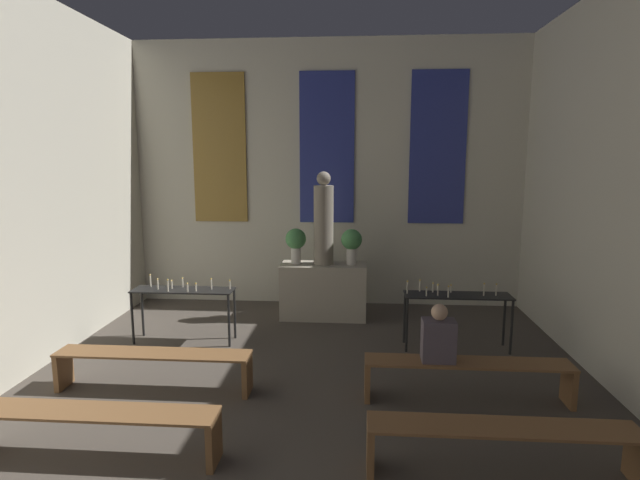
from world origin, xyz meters
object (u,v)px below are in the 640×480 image
at_px(statue, 324,222).
at_px(flower_vase_right, 352,242).
at_px(pew_third_right, 502,439).
at_px(person_seated, 438,337).
at_px(altar, 323,291).
at_px(flower_vase_left, 296,241).
at_px(candle_rack_right, 457,302).
at_px(pew_third_left, 93,423).
at_px(pew_back_right, 467,372).
at_px(candle_rack_left, 183,296).
at_px(pew_back_left, 153,362).

height_order(statue, flower_vase_right, statue).
xyz_separation_m(pew_third_right, person_seated, (-0.33, 1.34, 0.39)).
height_order(altar, pew_third_right, altar).
height_order(flower_vase_left, pew_third_right, flower_vase_left).
xyz_separation_m(statue, flower_vase_left, (-0.46, -0.00, -0.34)).
xyz_separation_m(flower_vase_right, candle_rack_right, (1.49, -1.26, -0.62)).
bearing_deg(altar, pew_third_left, -113.04).
height_order(altar, flower_vase_left, flower_vase_left).
bearing_deg(person_seated, pew_back_right, 0.00).
bearing_deg(altar, person_seated, -62.92).
relative_size(flower_vase_right, person_seated, 0.92).
xyz_separation_m(flower_vase_right, pew_back_right, (1.32, -2.84, -0.96)).
xyz_separation_m(candle_rack_left, pew_back_left, (0.19, -1.58, -0.34)).
xyz_separation_m(flower_vase_left, person_seated, (1.92, -2.84, -0.57)).
bearing_deg(pew_third_left, pew_back_right, 20.68).
relative_size(candle_rack_left, pew_back_right, 0.66).
height_order(pew_third_left, pew_back_right, same).
xyz_separation_m(candle_rack_left, pew_third_left, (0.19, -2.92, -0.34)).
relative_size(flower_vase_right, candle_rack_left, 0.40).
height_order(statue, pew_third_left, statue).
bearing_deg(person_seated, pew_third_left, -157.43).
height_order(statue, pew_back_right, statue).
bearing_deg(pew_back_right, flower_vase_right, 114.85).
height_order(pew_third_left, pew_back_left, same).
bearing_deg(person_seated, statue, 117.08).
height_order(candle_rack_left, pew_back_right, candle_rack_left).
distance_m(pew_back_left, pew_back_right, 3.56).
bearing_deg(pew_third_left, flower_vase_left, 72.55).
distance_m(pew_back_right, person_seated, 0.51).
xyz_separation_m(statue, candle_rack_left, (-1.97, -1.26, -0.95)).
bearing_deg(pew_back_left, statue, 57.94).
bearing_deg(person_seated, pew_back_left, 180.00).
height_order(pew_back_left, person_seated, person_seated).
bearing_deg(candle_rack_right, candle_rack_left, -180.00).
distance_m(flower_vase_left, pew_back_left, 3.28).
xyz_separation_m(pew_third_left, person_seated, (3.23, 1.34, 0.39)).
relative_size(pew_back_left, pew_back_right, 1.00).
distance_m(candle_rack_left, pew_third_right, 4.76).
bearing_deg(candle_rack_right, altar, 147.16).
xyz_separation_m(pew_back_left, pew_back_right, (3.56, 0.00, 0.00)).
xyz_separation_m(candle_rack_left, pew_third_right, (3.75, -2.92, -0.34)).
bearing_deg(pew_third_right, flower_vase_right, 107.45).
xyz_separation_m(candle_rack_right, pew_third_left, (-3.74, -2.92, -0.34)).
xyz_separation_m(altar, candle_rack_left, (-1.97, -1.26, 0.22)).
distance_m(flower_vase_right, person_seated, 3.06).
height_order(flower_vase_right, pew_third_left, flower_vase_right).
distance_m(altar, pew_third_right, 4.55).
distance_m(altar, flower_vase_right, 0.96).
distance_m(candle_rack_left, candle_rack_right, 3.92).
distance_m(pew_back_left, person_seated, 3.26).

